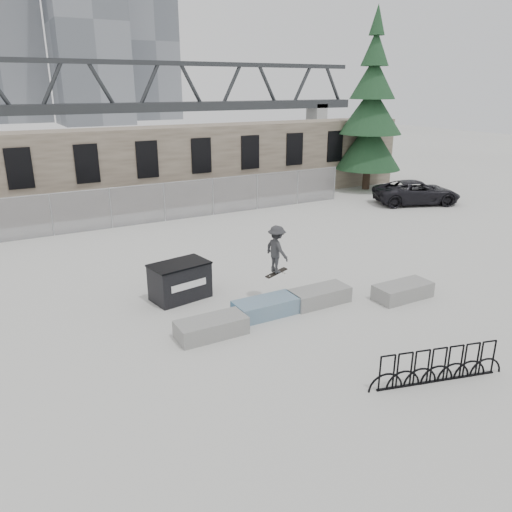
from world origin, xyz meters
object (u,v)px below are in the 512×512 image
at_px(planter_center_left, 266,307).
at_px(planter_center_right, 319,295).
at_px(suv, 417,192).
at_px(dumpster, 180,281).
at_px(skateboarder, 277,249).
at_px(planter_offset, 403,290).
at_px(bike_rack, 438,366).
at_px(planter_far_left, 211,327).
at_px(spruce_tree, 371,116).

relative_size(planter_center_left, planter_center_right, 1.00).
distance_m(planter_center_left, suv, 17.92).
bearing_deg(dumpster, skateboarder, -43.09).
bearing_deg(planter_offset, planter_center_left, 166.67).
height_order(planter_center_right, bike_rack, bike_rack).
bearing_deg(planter_far_left, skateboarder, 22.25).
relative_size(bike_rack, skateboarder, 2.09).
relative_size(bike_rack, spruce_tree, 0.30).
bearing_deg(skateboarder, dumpster, 50.39).
distance_m(planter_center_left, planter_center_right, 1.97).
bearing_deg(planter_far_left, planter_center_right, 4.89).
xyz_separation_m(spruce_tree, skateboarder, (-15.12, -13.10, -3.02)).
bearing_deg(planter_center_left, dumpster, 126.58).
xyz_separation_m(dumpster, spruce_tree, (17.79, 11.36, 4.19)).
bearing_deg(planter_center_right, planter_offset, -20.97).
relative_size(planter_far_left, bike_rack, 0.57).
distance_m(dumpster, spruce_tree, 21.52).
distance_m(planter_center_right, suv, 16.28).
relative_size(planter_offset, spruce_tree, 0.17).
xyz_separation_m(planter_center_right, planter_offset, (2.67, -1.02, 0.00)).
bearing_deg(spruce_tree, dumpster, -147.43).
xyz_separation_m(planter_center_left, bike_rack, (1.73, -5.17, 0.16)).
xyz_separation_m(planter_far_left, spruce_tree, (17.97, 14.26, 4.54)).
bearing_deg(planter_offset, suv, 42.45).
xyz_separation_m(planter_far_left, bike_rack, (3.76, -4.76, 0.16)).
bearing_deg(suv, bike_rack, 157.09).
relative_size(bike_rack, suv, 0.69).
bearing_deg(spruce_tree, planter_center_left, -139.03).
bearing_deg(skateboarder, planter_center_right, -132.25).
height_order(planter_center_left, planter_offset, same).
bearing_deg(bike_rack, skateboarder, 98.74).
bearing_deg(spruce_tree, planter_far_left, -141.56).
relative_size(planter_center_right, planter_offset, 1.00).
height_order(planter_center_left, dumpster, dumpster).
xyz_separation_m(dumpster, skateboarder, (2.67, -1.74, 1.17)).
xyz_separation_m(suv, skateboarder, (-14.73, -8.14, 1.09)).
height_order(planter_offset, suv, suv).
bearing_deg(dumpster, suv, 10.21).
distance_m(planter_center_right, skateboarder, 2.07).
bearing_deg(planter_center_right, suv, 33.42).
bearing_deg(suv, planter_far_left, 139.49).
bearing_deg(planter_center_left, planter_far_left, -168.35).
bearing_deg(suv, planter_center_right, 145.01).
bearing_deg(suv, planter_center_left, 141.34).
bearing_deg(planter_far_left, planter_offset, -5.84).
xyz_separation_m(planter_offset, bike_rack, (-2.90, -4.07, 0.16)).
distance_m(planter_far_left, spruce_tree, 23.38).
xyz_separation_m(planter_center_left, dumpster, (-1.84, 2.48, 0.35)).
xyz_separation_m(planter_far_left, planter_center_left, (2.02, 0.42, 0.00)).
distance_m(planter_offset, spruce_tree, 19.28).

